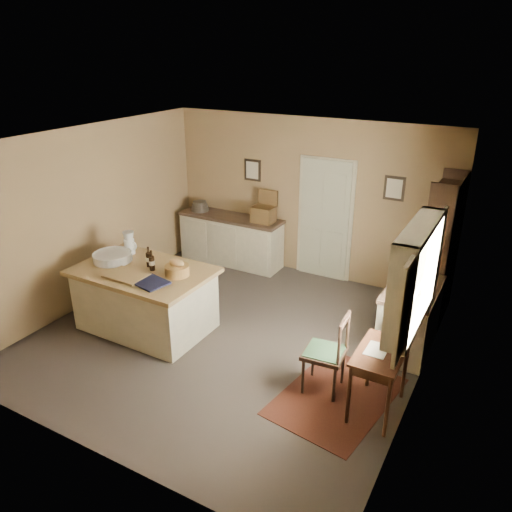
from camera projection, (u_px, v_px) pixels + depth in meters
The scene contains 16 objects.
ground at pixel (232, 336), 6.97m from camera, with size 5.00×5.00×0.00m, color #4B403A.
wall_back at pixel (307, 198), 8.46m from camera, with size 5.00×0.10×2.70m, color brown.
wall_front at pixel (81, 338), 4.43m from camera, with size 5.00×0.10×2.70m, color brown.
wall_left at pixel (89, 217), 7.56m from camera, with size 0.10×5.00×2.70m, color brown.
wall_right at pixel (428, 288), 5.33m from camera, with size 0.10×5.00×2.70m, color brown.
ceiling at pixel (227, 141), 5.92m from camera, with size 5.00×5.00×0.00m, color silver.
door at pixel (325, 219), 8.39m from camera, with size 0.97×0.06×2.11m, color #B3B395.
framed_prints at pixel (319, 179), 8.21m from camera, with size 2.82×0.02×0.38m.
window at pixel (419, 277), 5.13m from camera, with size 0.25×1.99×1.12m.
work_island at pixel (145, 297), 7.01m from camera, with size 1.89×1.24×1.20m.
sideboard at pixel (231, 238), 9.15m from camera, with size 1.95×0.56×1.18m.
rug at pixel (337, 396), 5.77m from camera, with size 1.10×1.60×0.01m, color #411E10.
writing_desk at pixel (380, 360), 5.31m from camera, with size 0.49×0.80×0.82m.
desk_chair at pixel (324, 353), 5.72m from camera, with size 0.46×0.46×0.98m, color black, non-canonical shape.
right_cabinet at pixel (409, 318), 6.53m from camera, with size 0.63×1.14×0.99m.
shelving_unit at pixel (444, 249), 7.12m from camera, with size 0.36×0.95×2.12m.
Camera 1 is at (3.20, -5.07, 3.75)m, focal length 35.00 mm.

